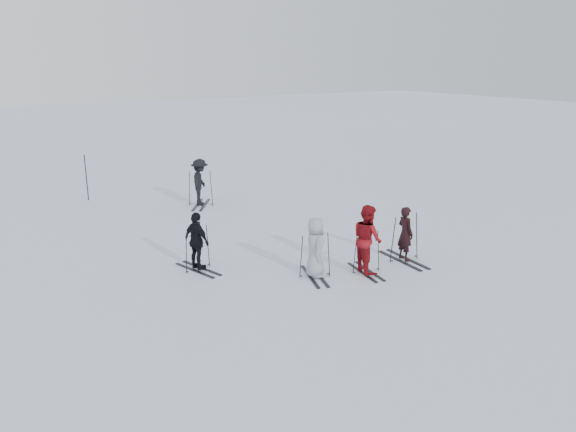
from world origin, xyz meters
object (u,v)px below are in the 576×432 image
object	(u,v)px
piste_marker	(86,178)
skier_uphill_left	(197,242)
skier_grey	(315,248)
skier_near_dark	(405,234)
skier_uphill_far	(200,183)
skier_red	(367,240)

from	to	relation	value
piste_marker	skier_uphill_left	bearing A→B (deg)	-86.28
skier_grey	piste_marker	bearing A→B (deg)	33.44
skier_near_dark	piste_marker	xyz separation A→B (m)	(-5.68, 11.64, 0.14)
skier_near_dark	skier_uphill_far	distance (m)	8.82
skier_uphill_far	skier_red	bearing A→B (deg)	-139.99
skier_near_dark	piste_marker	distance (m)	12.95
skier_near_dark	skier_uphill_left	size ratio (longest dim) A/B	0.97
skier_near_dark	skier_grey	distance (m)	2.78
skier_grey	skier_uphill_far	world-z (taller)	skier_uphill_far
skier_grey	skier_uphill_far	xyz separation A→B (m)	(0.48, 8.19, 0.10)
skier_near_dark	piste_marker	world-z (taller)	piste_marker
skier_uphill_left	skier_uphill_far	bearing A→B (deg)	-39.67
skier_uphill_left	skier_uphill_far	size ratio (longest dim) A/B	0.88
skier_red	skier_uphill_far	xyz separation A→B (m)	(-0.83, 8.65, -0.02)
skier_uphill_left	skier_red	bearing A→B (deg)	-139.83
skier_near_dark	skier_red	world-z (taller)	skier_red
skier_red	piste_marker	bearing A→B (deg)	30.21
skier_uphill_left	piste_marker	distance (m)	9.30
skier_red	piste_marker	distance (m)	12.51
skier_near_dark	skier_uphill_left	bearing A→B (deg)	69.28
skier_uphill_left	skier_grey	bearing A→B (deg)	-146.57
skier_uphill_left	skier_uphill_far	distance (m)	6.76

